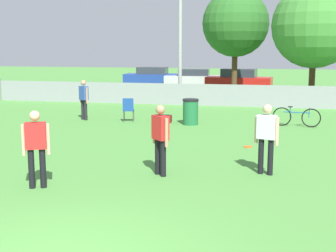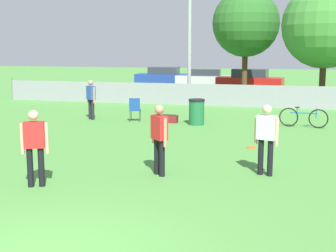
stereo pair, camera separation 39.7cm
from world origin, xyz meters
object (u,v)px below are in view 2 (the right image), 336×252
(tree_near_pole, at_px, (246,24))
(player_receiver_white, at_px, (266,135))
(tree_far_right, at_px, (325,25))
(parked_car_red, at_px, (250,81))
(bicycle_sideline, at_px, (303,118))
(trash_bin, at_px, (197,112))
(parked_car_silver, at_px, (205,78))
(player_thrower_red, at_px, (35,143))
(folding_chair_sideline, at_px, (135,108))
(gear_bag_sideline, at_px, (169,119))
(parked_car_blue, at_px, (164,77))
(player_defender_red, at_px, (159,135))
(frisbee_disc, at_px, (251,147))
(spectator_in_blue, at_px, (91,97))

(tree_near_pole, bearing_deg, player_receiver_white, -82.80)
(tree_far_right, bearing_deg, parked_car_red, 121.64)
(tree_far_right, xyz_separation_m, bicycle_sideline, (-1.05, -7.21, -3.64))
(trash_bin, height_order, parked_car_silver, parked_car_silver)
(tree_near_pole, xyz_separation_m, parked_car_red, (-0.05, 4.60, -3.54))
(tree_far_right, height_order, bicycle_sideline, tree_far_right)
(player_receiver_white, relative_size, player_thrower_red, 1.00)
(folding_chair_sideline, bearing_deg, gear_bag_sideline, 173.04)
(parked_car_blue, bearing_deg, trash_bin, -74.31)
(player_defender_red, xyz_separation_m, bicycle_sideline, (3.40, 7.69, -0.59))
(bicycle_sideline, bearing_deg, tree_far_right, 89.16)
(player_receiver_white, distance_m, parked_car_blue, 25.99)
(gear_bag_sideline, xyz_separation_m, parked_car_red, (1.94, 14.21, 0.57))
(player_thrower_red, distance_m, parked_car_red, 23.40)
(tree_near_pole, height_order, trash_bin, tree_near_pole)
(bicycle_sideline, distance_m, gear_bag_sideline, 5.11)
(frisbee_disc, bearing_deg, player_receiver_white, -79.40)
(player_thrower_red, xyz_separation_m, bicycle_sideline, (5.70, 9.22, -0.59))
(spectator_in_blue, bearing_deg, bicycle_sideline, -142.39)
(spectator_in_blue, height_order, folding_chair_sideline, spectator_in_blue)
(tree_far_right, bearing_deg, tree_near_pole, 151.77)
(tree_near_pole, xyz_separation_m, parked_car_silver, (-3.56, 7.23, -3.61))
(tree_far_right, distance_m, folding_chair_sideline, 11.19)
(player_receiver_white, bearing_deg, parked_car_silver, 122.05)
(player_receiver_white, height_order, gear_bag_sideline, player_receiver_white)
(player_defender_red, bearing_deg, spectator_in_blue, 166.67)
(bicycle_sideline, height_order, parked_car_red, parked_car_red)
(player_receiver_white, relative_size, player_defender_red, 1.00)
(spectator_in_blue, bearing_deg, parked_car_red, -74.03)
(player_thrower_red, height_order, trash_bin, player_thrower_red)
(spectator_in_blue, height_order, parked_car_red, spectator_in_blue)
(folding_chair_sideline, height_order, bicycle_sideline, folding_chair_sideline)
(player_thrower_red, relative_size, trash_bin, 1.67)
(spectator_in_blue, relative_size, bicycle_sideline, 0.92)
(tree_far_right, xyz_separation_m, parked_car_blue, (-11.09, 10.08, -3.32))
(folding_chair_sideline, relative_size, bicycle_sideline, 0.54)
(tree_far_right, relative_size, player_receiver_white, 3.73)
(folding_chair_sideline, bearing_deg, parked_car_silver, -101.27)
(tree_near_pole, bearing_deg, player_thrower_red, -97.93)
(tree_near_pole, height_order, tree_far_right, tree_near_pole)
(tree_near_pole, bearing_deg, folding_chair_sideline, -109.18)
(player_thrower_red, distance_m, bicycle_sideline, 10.86)
(tree_far_right, relative_size, bicycle_sideline, 3.50)
(player_defender_red, height_order, parked_car_blue, player_defender_red)
(player_receiver_white, xyz_separation_m, spectator_in_blue, (-7.39, 6.87, -0.02))
(spectator_in_blue, distance_m, parked_car_blue, 17.58)
(tree_near_pole, relative_size, trash_bin, 6.24)
(tree_near_pole, height_order, parked_car_blue, tree_near_pole)
(player_defender_red, xyz_separation_m, trash_bin, (-0.56, 7.27, -0.46))
(folding_chair_sideline, height_order, parked_car_blue, parked_car_blue)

